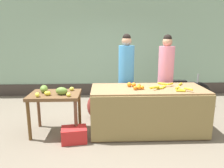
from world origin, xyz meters
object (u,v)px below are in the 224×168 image
object	(u,v)px
vendor_woman_pink_shirt	(165,77)
parked_motorcycle	(181,92)
produce_sack	(95,106)
vendor_woman_blue_shirt	(126,77)
produce_crate	(74,135)

from	to	relation	value
vendor_woman_pink_shirt	parked_motorcycle	distance (m)	1.13
parked_motorcycle	produce_sack	bearing A→B (deg)	-162.07
parked_motorcycle	produce_sack	xyz separation A→B (m)	(-2.24, -0.72, -0.14)
vendor_woman_blue_shirt	vendor_woman_pink_shirt	bearing A→B (deg)	1.23
vendor_woman_blue_shirt	produce_crate	bearing A→B (deg)	-133.26
parked_motorcycle	produce_crate	world-z (taller)	parked_motorcycle
vendor_woman_pink_shirt	produce_crate	bearing A→B (deg)	-149.83
vendor_woman_pink_shirt	produce_crate	xyz separation A→B (m)	(-1.91, -1.11, -0.82)
produce_crate	produce_sack	xyz separation A→B (m)	(0.33, 1.14, 0.14)
vendor_woman_pink_shirt	produce_crate	distance (m)	2.36
produce_crate	produce_sack	distance (m)	1.19
vendor_woman_blue_shirt	parked_motorcycle	xyz separation A→B (m)	(1.54, 0.77, -0.55)
produce_sack	vendor_woman_pink_shirt	bearing A→B (deg)	-0.87
vendor_woman_pink_shirt	produce_crate	world-z (taller)	vendor_woman_pink_shirt
parked_motorcycle	produce_crate	bearing A→B (deg)	-144.08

